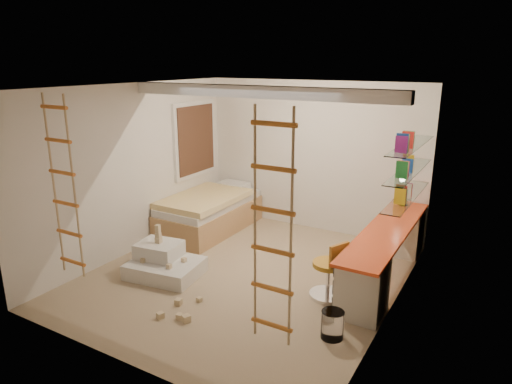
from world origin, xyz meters
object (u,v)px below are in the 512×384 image
Objects in this scene: bed at (210,212)px; swivel_chair at (330,277)px; play_platform at (164,263)px; desk at (386,252)px.

bed is 2.99m from swivel_chair.
swivel_chair is (2.72, -1.22, -0.04)m from bed.
swivel_chair is 2.34m from play_platform.
desk is 1.40× the size of bed.
bed is (-3.20, 0.36, -0.07)m from desk.
swivel_chair is 0.74× the size of play_platform.
swivel_chair reaches higher than play_platform.
play_platform is at bearing -166.67° from swivel_chair.
play_platform is at bearing -153.02° from desk.
desk is 3.57× the size of swivel_chair.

